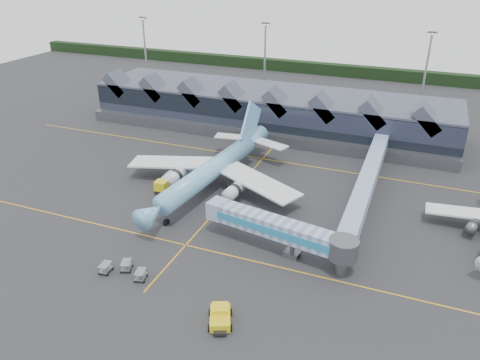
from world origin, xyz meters
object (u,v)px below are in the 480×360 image
at_px(jet_bridge, 287,232).
at_px(pushback_tug, 220,317).
at_px(main_airliner, 214,169).
at_px(fuel_truck, 170,179).

relative_size(jet_bridge, pushback_tug, 4.86).
bearing_deg(jet_bridge, main_airliner, 150.03).
bearing_deg(main_airliner, jet_bridge, -33.83).
relative_size(fuel_truck, pushback_tug, 1.77).
xyz_separation_m(fuel_truck, pushback_tug, (24.01, -30.08, -0.75)).
relative_size(main_airliner, fuel_truck, 4.75).
bearing_deg(main_airliner, fuel_truck, -154.62).
bearing_deg(pushback_tug, fuel_truck, 105.44).
bearing_deg(jet_bridge, fuel_truck, 164.08).
distance_m(main_airliner, jet_bridge, 25.08).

